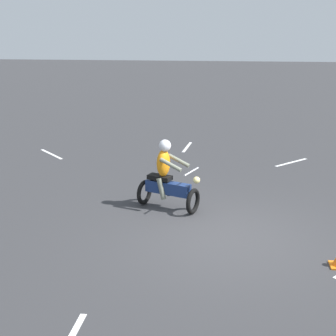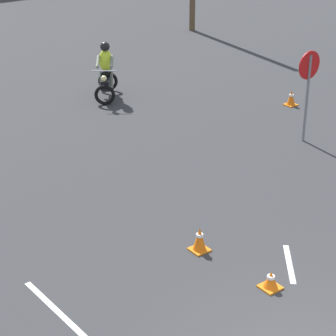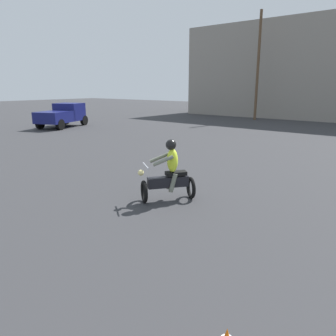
% 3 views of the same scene
% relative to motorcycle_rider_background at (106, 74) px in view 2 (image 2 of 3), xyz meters
% --- Properties ---
extents(motorcycle_rider_background, '(1.31, 1.48, 1.66)m').
position_rel_motorcycle_rider_background_xyz_m(motorcycle_rider_background, '(0.00, 0.00, 0.00)').
color(motorcycle_rider_background, black).
rests_on(motorcycle_rider_background, ground).
extents(stop_sign, '(0.70, 0.08, 2.30)m').
position_rel_motorcycle_rider_background_xyz_m(stop_sign, '(2.15, -5.81, 0.91)').
color(stop_sign, slate).
rests_on(stop_sign, ground).
extents(traffic_cone_near_left, '(0.32, 0.32, 0.47)m').
position_rel_motorcycle_rider_background_xyz_m(traffic_cone_near_left, '(-3.19, -8.24, -0.50)').
color(traffic_cone_near_left, orange).
rests_on(traffic_cone_near_left, ground).
extents(traffic_cone_near_right, '(0.32, 0.32, 0.45)m').
position_rel_motorcycle_rider_background_xyz_m(traffic_cone_near_right, '(3.86, -3.79, -0.51)').
color(traffic_cone_near_right, orange).
rests_on(traffic_cone_near_right, ground).
extents(traffic_cone_mid_left, '(0.32, 0.32, 0.31)m').
position_rel_motorcycle_rider_background_xyz_m(traffic_cone_mid_left, '(-2.99, -9.83, -0.58)').
color(traffic_cone_mid_left, orange).
rests_on(traffic_cone_mid_left, ground).
extents(lane_stripe_ne, '(0.86, 0.99, 0.01)m').
position_rel_motorcycle_rider_background_xyz_m(lane_stripe_ne, '(-2.21, -9.52, -0.72)').
color(lane_stripe_ne, silver).
rests_on(lane_stripe_ne, ground).
extents(lane_stripe_n, '(0.17, 1.79, 0.01)m').
position_rel_motorcycle_rider_background_xyz_m(lane_stripe_n, '(-6.09, -8.19, -0.72)').
color(lane_stripe_n, silver).
rests_on(lane_stripe_n, ground).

